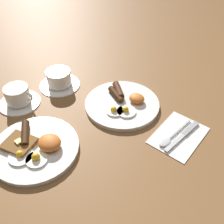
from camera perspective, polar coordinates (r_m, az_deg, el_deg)
name	(u,v)px	position (r m, az deg, el deg)	size (l,w,h in m)	color
ground_plane	(122,106)	(1.00, 2.20, 1.42)	(3.00, 3.00, 0.00)	brown
breakfast_plate_near	(123,103)	(1.00, 2.31, 1.96)	(0.28, 0.28, 0.04)	white
breakfast_plate_far	(35,147)	(0.87, -16.42, -7.31)	(0.28, 0.28, 0.05)	white
teacup_near	(59,79)	(1.11, -11.47, 7.01)	(0.17, 0.17, 0.07)	white
teacup_far	(18,97)	(1.06, -19.80, 3.16)	(0.16, 0.16, 0.07)	white
napkin	(179,135)	(0.92, 14.30, -4.89)	(0.14, 0.19, 0.01)	white
knife	(184,134)	(0.92, 15.36, -4.70)	(0.02, 0.18, 0.01)	silver
spoon	(168,139)	(0.89, 12.11, -5.77)	(0.04, 0.17, 0.01)	silver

